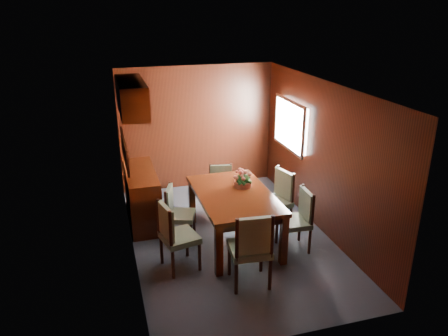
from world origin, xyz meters
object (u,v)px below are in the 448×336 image
object	(u,v)px
sideboard	(142,196)
chair_right_near	(299,216)
dining_table	(234,200)
chair_head	(251,246)
flower_centerpiece	(243,178)
chair_left_near	(174,233)

from	to	relation	value
sideboard	chair_right_near	xyz separation A→B (m)	(2.13, -1.55, 0.08)
sideboard	dining_table	world-z (taller)	sideboard
sideboard	chair_head	bearing A→B (deg)	-63.04
sideboard	dining_table	bearing A→B (deg)	-40.59
chair_right_near	chair_head	bearing A→B (deg)	128.47
chair_right_near	flower_centerpiece	bearing A→B (deg)	47.81
flower_centerpiece	sideboard	bearing A→B (deg)	149.17
dining_table	flower_centerpiece	world-z (taller)	flower_centerpiece
sideboard	chair_left_near	distance (m)	1.60
dining_table	flower_centerpiece	size ratio (longest dim) A/B	5.79
dining_table	chair_left_near	xyz separation A→B (m)	(-1.00, -0.49, -0.14)
chair_head	flower_centerpiece	world-z (taller)	flower_centerpiece
chair_left_near	flower_centerpiece	world-z (taller)	flower_centerpiece
dining_table	chair_right_near	xyz separation A→B (m)	(0.86, -0.45, -0.17)
sideboard	chair_right_near	bearing A→B (deg)	-35.91
sideboard	chair_head	xyz separation A→B (m)	(1.14, -2.25, 0.15)
dining_table	chair_right_near	distance (m)	0.99
dining_table	chair_right_near	world-z (taller)	chair_right_near
dining_table	flower_centerpiece	distance (m)	0.39
sideboard	chair_left_near	world-z (taller)	chair_left_near
dining_table	flower_centerpiece	xyz separation A→B (m)	(0.21, 0.21, 0.26)
dining_table	chair_right_near	size ratio (longest dim) A/B	1.84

